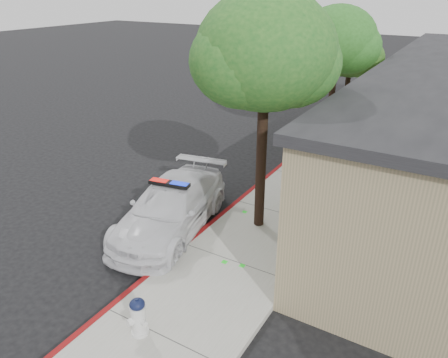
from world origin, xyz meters
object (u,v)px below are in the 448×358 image
street_tree_near (266,57)px  street_tree_far (352,55)px  street_tree_mid (338,42)px  fire_hydrant (138,316)px  police_car (171,208)px

street_tree_near → street_tree_far: 9.69m
street_tree_mid → fire_hydrant: bearing=-88.9°
fire_hydrant → street_tree_mid: street_tree_mid is taller
police_car → street_tree_near: street_tree_near is taller
street_tree_mid → street_tree_far: (0.09, 1.97, -0.73)m
police_car → street_tree_far: street_tree_far is taller
street_tree_mid → street_tree_far: 2.11m
police_car → street_tree_mid: bearing=67.8°
street_tree_mid → street_tree_near: bearing=-87.0°
police_car → street_tree_far: 11.60m
fire_hydrant → street_tree_mid: 13.45m
police_car → street_tree_mid: (1.83, 9.03, 3.87)m
street_tree_mid → street_tree_far: bearing=87.3°
street_tree_near → street_tree_mid: size_ratio=1.11×
street_tree_near → street_tree_far: street_tree_near is taller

